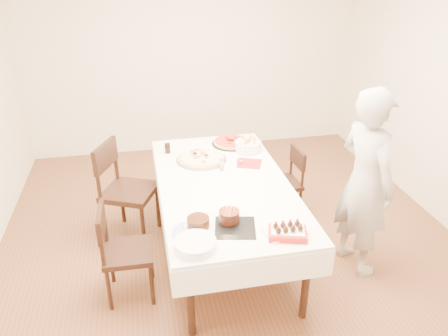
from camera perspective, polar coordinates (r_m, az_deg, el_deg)
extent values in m
plane|color=brown|center=(4.33, 1.21, -10.23)|extent=(5.00, 5.00, 0.00)
cube|color=beige|center=(6.06, -4.06, 14.68)|extent=(4.50, 0.04, 2.70)
cube|color=white|center=(4.06, 0.00, -6.58)|extent=(1.67, 2.37, 0.75)
imported|color=beige|center=(3.87, 17.95, -1.89)|extent=(0.53, 0.69, 1.67)
cylinder|color=beige|center=(4.26, -2.99, 1.22)|extent=(0.55, 0.55, 0.04)
cylinder|color=red|center=(4.63, 0.90, 3.39)|extent=(0.43, 0.43, 0.04)
cube|color=#B21E1E|center=(4.22, 3.35, 0.58)|extent=(0.29, 0.29, 0.01)
cylinder|color=white|center=(4.48, 3.15, 2.95)|extent=(0.29, 0.29, 0.09)
cylinder|color=white|center=(4.16, 2.09, 2.21)|extent=(0.06, 0.06, 0.26)
cylinder|color=black|center=(4.45, -7.39, 2.57)|extent=(0.07, 0.07, 0.10)
cylinder|color=#38190E|center=(3.25, -3.39, -7.18)|extent=(0.27, 0.27, 0.09)
cube|color=black|center=(3.27, 1.46, -7.84)|extent=(0.35, 0.35, 0.01)
cylinder|color=#3A180F|center=(3.28, 0.67, -5.82)|extent=(0.19, 0.19, 0.15)
cube|color=beige|center=(3.26, 7.88, -8.28)|extent=(0.34, 0.27, 0.02)
cylinder|color=white|center=(3.06, -3.76, -9.91)|extent=(0.38, 0.38, 0.06)
cylinder|color=white|center=(3.22, -4.23, -8.32)|extent=(0.39, 0.39, 0.01)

